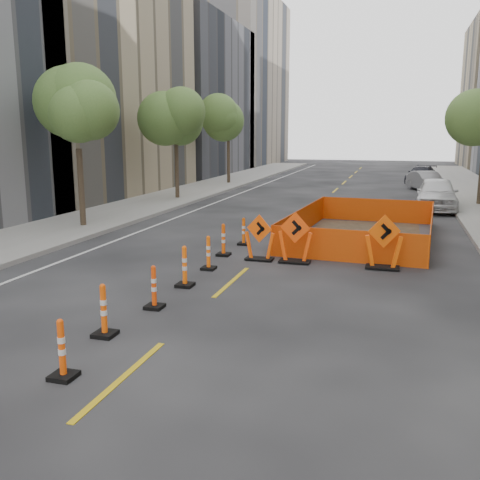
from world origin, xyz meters
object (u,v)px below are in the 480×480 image
(channelizer_7, at_px, (223,240))
(parked_car_near, at_px, (437,194))
(chevron_sign_center, at_px, (295,238))
(chevron_sign_right, at_px, (384,242))
(chevron_sign_left, at_px, (260,237))
(channelizer_8, at_px, (244,231))
(channelizer_2, at_px, (62,349))
(parked_car_mid, at_px, (426,181))
(channelizer_4, at_px, (154,287))
(channelizer_6, at_px, (208,253))
(parked_car_far, at_px, (421,175))
(channelizer_5, at_px, (185,266))
(channelizer_3, at_px, (104,310))

(channelizer_7, bearing_deg, parked_car_near, 60.80)
(chevron_sign_center, xyz_separation_m, chevron_sign_right, (2.62, -0.01, 0.02))
(chevron_sign_left, height_order, chevron_sign_right, chevron_sign_right)
(channelizer_8, xyz_separation_m, chevron_sign_left, (1.13, -2.11, 0.24))
(channelizer_2, distance_m, chevron_sign_left, 8.96)
(chevron_sign_left, xyz_separation_m, parked_car_mid, (5.90, 22.82, -0.06))
(channelizer_4, bearing_deg, chevron_sign_right, 46.77)
(channelizer_6, relative_size, parked_car_far, 0.22)
(channelizer_7, distance_m, channelizer_8, 1.84)
(parked_car_mid, bearing_deg, channelizer_6, -126.92)
(chevron_sign_left, bearing_deg, parked_car_mid, 90.78)
(chevron_sign_left, bearing_deg, channelizer_6, -110.75)
(channelizer_6, height_order, parked_car_mid, parked_car_mid)
(channelizer_8, distance_m, parked_car_far, 27.33)
(channelizer_2, height_order, parked_car_mid, parked_car_mid)
(channelizer_5, height_order, channelizer_8, channelizer_5)
(channelizer_2, height_order, channelizer_4, channelizer_2)
(channelizer_3, height_order, chevron_sign_center, chevron_sign_center)
(channelizer_5, xyz_separation_m, parked_car_far, (6.89, 31.95, 0.12))
(channelizer_8, bearing_deg, chevron_sign_left, -61.82)
(channelizer_2, bearing_deg, parked_car_near, 72.47)
(channelizer_5, xyz_separation_m, channelizer_8, (0.00, 5.50, -0.05))
(channelizer_7, bearing_deg, parked_car_far, 76.01)
(channelizer_2, xyz_separation_m, channelizer_8, (-0.11, 11.01, -0.02))
(parked_car_far, bearing_deg, chevron_sign_center, -87.04)
(chevron_sign_right, xyz_separation_m, parked_car_mid, (2.15, 22.85, -0.15))
(channelizer_2, bearing_deg, channelizer_8, 90.59)
(chevron_sign_center, bearing_deg, parked_car_mid, 87.52)
(channelizer_5, height_order, chevron_sign_left, chevron_sign_left)
(channelizer_7, xyz_separation_m, chevron_sign_right, (5.04, -0.30, 0.28))
(channelizer_3, bearing_deg, channelizer_7, 89.60)
(channelizer_5, distance_m, channelizer_7, 3.67)
(channelizer_2, height_order, parked_car_near, parked_car_near)
(channelizer_7, height_order, parked_car_far, parked_car_far)
(channelizer_5, distance_m, parked_car_far, 32.68)
(chevron_sign_left, xyz_separation_m, chevron_sign_right, (3.76, -0.03, 0.08))
(channelizer_2, distance_m, channelizer_3, 1.86)
(channelizer_6, relative_size, chevron_sign_right, 0.62)
(channelizer_2, bearing_deg, channelizer_7, 91.65)
(channelizer_4, distance_m, chevron_sign_center, 5.68)
(channelizer_5, bearing_deg, parked_car_far, 77.82)
(channelizer_3, distance_m, chevron_sign_right, 8.69)
(channelizer_6, height_order, chevron_sign_left, chevron_sign_left)
(chevron_sign_right, height_order, parked_car_mid, chevron_sign_right)
(channelizer_3, relative_size, channelizer_6, 1.06)
(channelizer_8, distance_m, chevron_sign_left, 2.40)
(channelizer_3, xyz_separation_m, parked_car_mid, (7.24, 29.88, 0.13))
(chevron_sign_left, bearing_deg, chevron_sign_center, 13.98)
(chevron_sign_center, xyz_separation_m, parked_car_mid, (4.77, 22.84, -0.13))
(channelizer_4, xyz_separation_m, channelizer_6, (-0.01, 3.67, -0.00))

